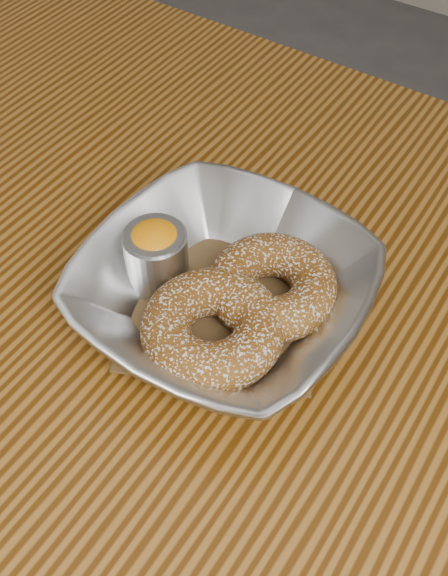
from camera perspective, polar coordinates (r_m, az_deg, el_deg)
The scene contains 6 objects.
table at distance 0.58m, azimuth 4.45°, elevation -13.78°, with size 1.20×0.80×0.75m.
serving_bowl at distance 0.51m, azimuth -0.00°, elevation -0.26°, with size 0.21×0.21×0.05m, color #B5B7BC.
parchment at distance 0.52m, azimuth -0.00°, elevation -1.47°, with size 0.14×0.14×0.00m, color brown.
donut_back at distance 0.51m, azimuth 4.07°, elevation 0.18°, with size 0.10×0.10×0.04m, color brown.
donut_front at distance 0.49m, azimuth -0.97°, elevation -3.43°, with size 0.10×0.10×0.04m, color brown.
ramekin at distance 0.52m, azimuth -5.75°, elevation 2.85°, with size 0.05×0.05×0.06m.
Camera 1 is at (0.10, -0.23, 1.17)m, focal length 42.00 mm.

